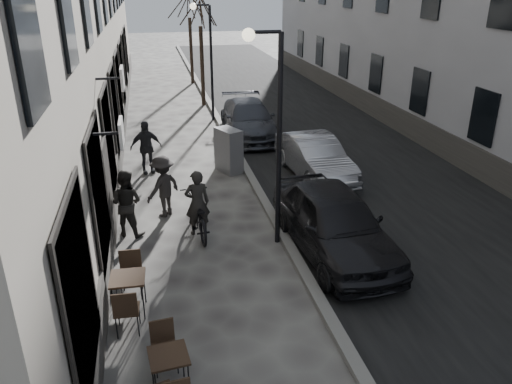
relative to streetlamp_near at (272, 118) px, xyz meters
name	(u,v)px	position (x,y,z in m)	size (l,w,h in m)	color
road	(305,126)	(4.02, 10.00, -3.16)	(7.30, 60.00, 0.00)	black
kerb	(224,130)	(0.37, 10.00, -3.10)	(0.25, 60.00, 0.12)	slate
streetlamp_near	(272,118)	(0.00, 0.00, 0.00)	(0.90, 0.28, 5.09)	black
streetlamp_far	(207,49)	(0.00, 12.00, 0.00)	(0.90, 0.28, 5.09)	black
tree_near	(200,9)	(0.07, 15.00, 1.50)	(2.40, 2.40, 5.70)	black
tree_far	(189,4)	(0.07, 21.00, 1.50)	(2.40, 2.40, 5.70)	black
bistro_set_b	(170,369)	(-2.68, -4.40, -2.72)	(0.65, 1.49, 0.86)	black
bistro_set_c	(129,291)	(-3.34, -2.17, -2.67)	(0.68, 1.62, 0.95)	black
utility_cabinet	(229,150)	(-0.21, 5.14, -2.42)	(0.54, 0.98, 1.47)	slate
bicycle	(198,215)	(-1.69, 0.84, -2.64)	(0.70, 2.00, 1.05)	black
cyclist_rider	(197,203)	(-1.69, 0.84, -2.30)	(0.63, 0.41, 1.72)	black
pedestrian_near	(126,203)	(-3.43, 1.18, -2.29)	(0.84, 0.66, 1.74)	black
pedestrian_mid	(163,186)	(-2.48, 2.13, -2.30)	(1.11, 0.64, 1.71)	black
pedestrian_far	(146,147)	(-2.90, 5.57, -2.27)	(1.05, 0.44, 1.79)	black
car_near	(334,222)	(1.35, -0.74, -2.37)	(1.86, 4.63, 1.58)	black
car_mid	(315,157)	(2.47, 4.10, -2.49)	(1.41, 4.05, 1.34)	#9FA1A8
car_far	(249,119)	(1.27, 9.07, -2.45)	(1.99, 4.88, 1.42)	#373A41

